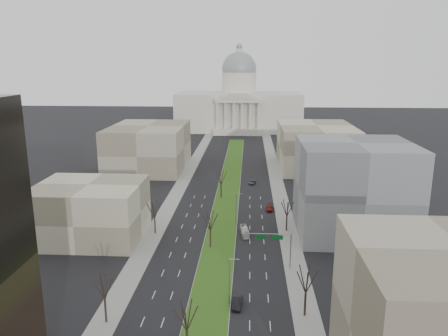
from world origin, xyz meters
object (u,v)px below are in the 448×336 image
at_px(car_grey_far, 252,182).
at_px(box_van, 245,231).
at_px(car_black, 237,302).
at_px(car_red, 270,208).

height_order(car_grey_far, box_van, box_van).
bearing_deg(car_black, box_van, 91.98).
height_order(car_red, car_grey_far, car_red).
xyz_separation_m(car_black, car_red, (8.30, 53.79, -0.07)).
xyz_separation_m(car_red, car_grey_far, (-5.18, 29.13, -0.09)).
bearing_deg(car_red, car_black, -94.65).
bearing_deg(box_van, car_black, -99.86).
bearing_deg(car_black, car_red, 84.84).
bearing_deg(car_grey_far, car_red, -70.15).
bearing_deg(car_red, car_grey_far, 104.21).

